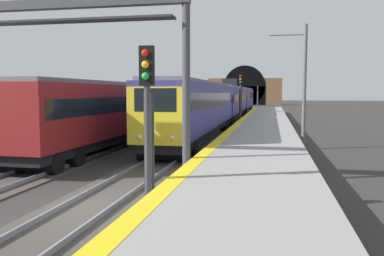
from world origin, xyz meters
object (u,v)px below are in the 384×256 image
object	(u,v)px
railway_signal_near	(147,113)
train_adjacent_platform	(184,102)
train_main_approaching	(230,101)
railway_signal_far	(258,94)
railway_signal_mid	(240,94)
overhead_signal_gantry	(73,43)
catenary_mast_near	(304,85)

from	to	relation	value
railway_signal_near	train_adjacent_platform	bearing A→B (deg)	-169.06
train_main_approaching	railway_signal_far	xyz separation A→B (m)	(42.48, -1.81, 0.65)
railway_signal_near	railway_signal_far	xyz separation A→B (m)	(80.46, 0.00, 0.19)
railway_signal_mid	overhead_signal_gantry	xyz separation A→B (m)	(-27.95, 4.04, 2.03)
train_adjacent_platform	railway_signal_near	size ratio (longest dim) A/B	12.82
railway_signal_far	railway_signal_mid	bearing A→B (deg)	0.00
train_adjacent_platform	railway_signal_far	size ratio (longest dim) A/B	11.93
railway_signal_mid	catenary_mast_near	size ratio (longest dim) A/B	0.71
train_main_approaching	catenary_mast_near	xyz separation A→B (m)	(-23.97, -6.87, 1.41)
railway_signal_mid	railway_signal_near	bearing A→B (deg)	0.00
railway_signal_far	railway_signal_near	bearing A→B (deg)	0.00
railway_signal_mid	railway_signal_far	world-z (taller)	railway_signal_mid
train_main_approaching	catenary_mast_near	size ratio (longest dim) A/B	8.57
railway_signal_mid	overhead_signal_gantry	size ratio (longest dim) A/B	0.58
railway_signal_far	overhead_signal_gantry	size ratio (longest dim) A/B	0.55
train_adjacent_platform	railway_signal_mid	distance (m)	6.40
railway_signal_mid	railway_signal_far	size ratio (longest dim) A/B	1.06
railway_signal_mid	train_adjacent_platform	bearing A→B (deg)	-98.05
catenary_mast_near	train_main_approaching	bearing A→B (deg)	16.00
railway_signal_near	railway_signal_far	world-z (taller)	railway_signal_far
train_main_approaching	railway_signal_near	bearing A→B (deg)	2.56
railway_signal_mid	catenary_mast_near	xyz separation A→B (m)	(-17.56, -5.06, 0.60)
railway_signal_near	train_main_approaching	bearing A→B (deg)	-177.27
railway_signal_near	catenary_mast_near	world-z (taller)	catenary_mast_near
train_adjacent_platform	catenary_mast_near	xyz separation A→B (m)	(-18.45, -11.34, 1.50)
railway_signal_near	catenary_mast_near	xyz separation A→B (m)	(14.01, -5.06, 0.95)
train_main_approaching	train_adjacent_platform	size ratio (longest dim) A/B	1.06
train_main_approaching	overhead_signal_gantry	distance (m)	34.55
train_adjacent_platform	catenary_mast_near	size ratio (longest dim) A/B	8.06
train_adjacent_platform	catenary_mast_near	world-z (taller)	catenary_mast_near
railway_signal_far	catenary_mast_near	bearing A→B (deg)	4.36
train_main_approaching	railway_signal_mid	distance (m)	6.71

